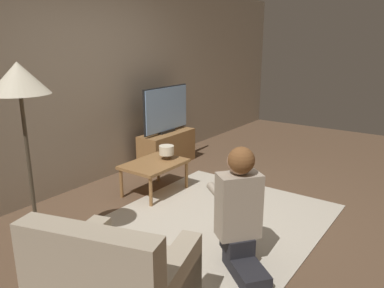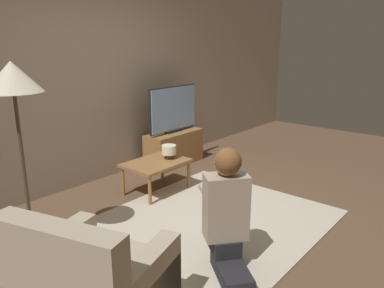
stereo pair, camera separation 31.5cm
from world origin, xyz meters
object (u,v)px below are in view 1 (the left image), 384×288
at_px(person_kneeling, 239,208).
at_px(table_lamp, 167,151).
at_px(tv, 166,110).
at_px(coffee_table, 154,166).
at_px(floor_lamp, 20,90).

bearing_deg(person_kneeling, table_lamp, -83.42).
height_order(tv, coffee_table, tv).
height_order(floor_lamp, table_lamp, floor_lamp).
bearing_deg(table_lamp, person_kneeling, -121.86).
bearing_deg(floor_lamp, table_lamp, 4.74).
xyz_separation_m(coffee_table, person_kneeling, (-0.76, -1.56, 0.17)).
relative_size(tv, coffee_table, 1.25).
distance_m(tv, person_kneeling, 2.74).
bearing_deg(floor_lamp, person_kneeling, -56.20).
distance_m(coffee_table, floor_lamp, 2.01).
bearing_deg(table_lamp, floor_lamp, -175.26).
height_order(tv, person_kneeling, tv).
xyz_separation_m(tv, floor_lamp, (-2.61, -0.76, 0.61)).
height_order(floor_lamp, person_kneeling, floor_lamp).
relative_size(tv, person_kneeling, 0.93).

